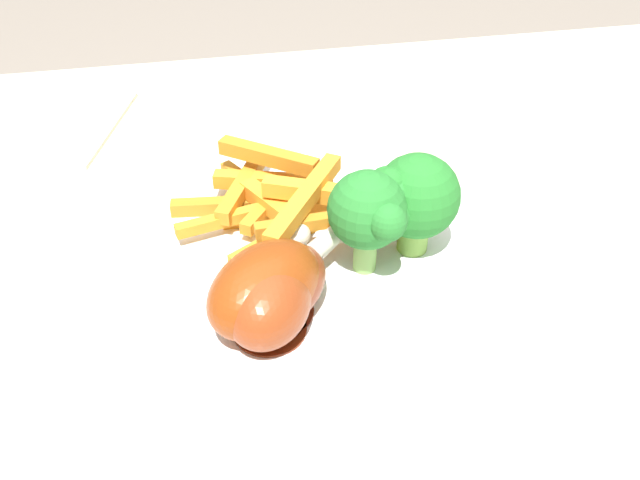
% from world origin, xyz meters
% --- Properties ---
extents(dining_table, '(1.01, 0.72, 0.73)m').
position_xyz_m(dining_table, '(0.00, 0.00, 0.61)').
color(dining_table, beige).
rests_on(dining_table, ground_plane).
extents(dinner_plate, '(0.29, 0.29, 0.01)m').
position_xyz_m(dinner_plate, '(0.07, 0.02, 0.74)').
color(dinner_plate, white).
rests_on(dinner_plate, dining_table).
extents(broccoli_floret_front, '(0.06, 0.06, 0.07)m').
position_xyz_m(broccoli_floret_front, '(0.01, 0.02, 0.79)').
color(broccoli_floret_front, '#85B84C').
rests_on(broccoli_floret_front, dinner_plate).
extents(broccoli_floret_middle, '(0.06, 0.06, 0.07)m').
position_xyz_m(broccoli_floret_middle, '(0.04, 0.03, 0.79)').
color(broccoli_floret_middle, '#85BA5C').
rests_on(broccoli_floret_middle, dinner_plate).
extents(carrot_fries_pile, '(0.16, 0.15, 0.04)m').
position_xyz_m(carrot_fries_pile, '(0.09, -0.03, 0.76)').
color(carrot_fries_pile, orange).
rests_on(carrot_fries_pile, dinner_plate).
extents(chicken_drumstick_near, '(0.12, 0.11, 0.05)m').
position_xyz_m(chicken_drumstick_near, '(0.11, 0.07, 0.77)').
color(chicken_drumstick_near, '#5C2009').
rests_on(chicken_drumstick_near, dinner_plate).
extents(chicken_drumstick_far, '(0.11, 0.11, 0.04)m').
position_xyz_m(chicken_drumstick_far, '(0.11, 0.06, 0.76)').
color(chicken_drumstick_far, '#521A0D').
rests_on(chicken_drumstick_far, dinner_plate).
extents(chicken_drumstick_extra, '(0.07, 0.11, 0.05)m').
position_xyz_m(chicken_drumstick_extra, '(0.11, 0.07, 0.77)').
color(chicken_drumstick_extra, '#5E200D').
rests_on(chicken_drumstick_extra, dinner_plate).
extents(fork, '(0.06, 0.19, 0.00)m').
position_xyz_m(fork, '(-0.22, -0.20, 0.73)').
color(fork, silver).
rests_on(fork, dining_table).
extents(napkin, '(0.20, 0.18, 0.00)m').
position_xyz_m(napkin, '(0.30, -0.24, 0.73)').
color(napkin, beige).
rests_on(napkin, dining_table).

